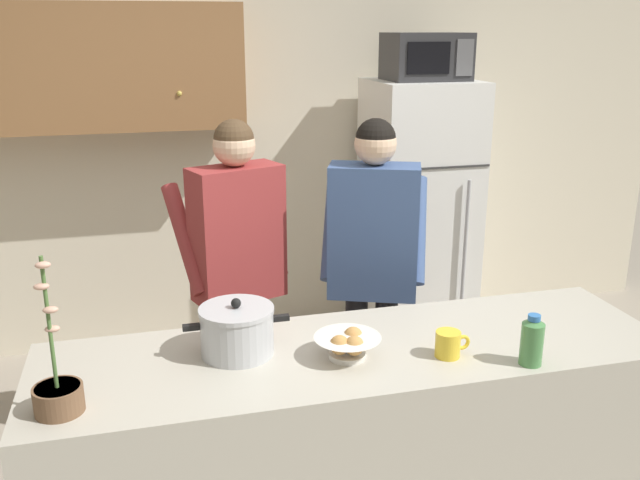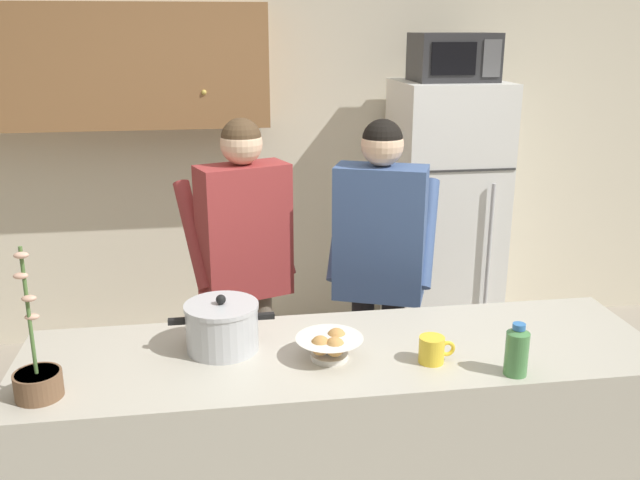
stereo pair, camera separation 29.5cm
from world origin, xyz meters
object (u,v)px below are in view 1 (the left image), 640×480
(bottle_near_edge, at_px, (532,340))
(bread_bowl, at_px, (348,345))
(person_by_sink, at_px, (373,249))
(coffee_mug, at_px, (449,344))
(person_near_pot, at_px, (237,251))
(cooking_pot, at_px, (237,330))
(microwave, at_px, (426,57))
(refrigerator, at_px, (418,216))
(potted_orchid, at_px, (58,392))

(bottle_near_edge, bearing_deg, bread_bowl, 161.29)
(person_by_sink, bearing_deg, coffee_mug, -91.65)
(bread_bowl, relative_size, bottle_near_edge, 1.30)
(person_near_pot, distance_m, cooking_pot, 0.84)
(microwave, relative_size, person_by_sink, 0.29)
(refrigerator, height_order, microwave, microwave)
(bread_bowl, distance_m, bottle_near_edge, 0.64)
(microwave, height_order, bottle_near_edge, microwave)
(person_near_pot, distance_m, person_by_sink, 0.65)
(person_near_pot, distance_m, potted_orchid, 1.29)
(bread_bowl, relative_size, potted_orchid, 0.48)
(person_near_pot, bearing_deg, microwave, 35.32)
(potted_orchid, bearing_deg, refrigerator, 45.31)
(refrigerator, height_order, bottle_near_edge, refrigerator)
(person_near_pot, xyz_separation_m, coffee_mug, (0.61, -1.04, -0.07))
(person_near_pot, height_order, bottle_near_edge, person_near_pot)
(microwave, bearing_deg, potted_orchid, -135.00)
(person_by_sink, relative_size, cooking_pot, 4.34)
(person_near_pot, xyz_separation_m, person_by_sink, (0.63, -0.13, -0.00))
(bread_bowl, xyz_separation_m, bottle_near_edge, (0.60, -0.20, 0.04))
(refrigerator, xyz_separation_m, person_by_sink, (-0.68, -1.08, 0.17))
(refrigerator, height_order, potted_orchid, refrigerator)
(refrigerator, height_order, person_near_pot, refrigerator)
(coffee_mug, distance_m, bottle_near_edge, 0.29)
(person_near_pot, height_order, cooking_pot, person_near_pot)
(bread_bowl, height_order, bottle_near_edge, bottle_near_edge)
(bottle_near_edge, relative_size, potted_orchid, 0.37)
(microwave, xyz_separation_m, person_near_pot, (-1.31, -0.93, -0.84))
(refrigerator, xyz_separation_m, bread_bowl, (-1.05, -1.91, 0.11))
(microwave, xyz_separation_m, potted_orchid, (-2.01, -2.01, -0.88))
(cooking_pot, height_order, potted_orchid, potted_orchid)
(person_by_sink, height_order, coffee_mug, person_by_sink)
(person_by_sink, relative_size, coffee_mug, 12.62)
(microwave, bearing_deg, coffee_mug, -109.66)
(coffee_mug, bearing_deg, bottle_near_edge, -26.75)
(person_near_pot, relative_size, person_by_sink, 1.00)
(person_by_sink, distance_m, bottle_near_edge, 1.07)
(coffee_mug, bearing_deg, cooking_pot, 163.64)
(microwave, bearing_deg, person_near_pot, -144.68)
(microwave, relative_size, person_near_pot, 0.29)
(potted_orchid, bearing_deg, bread_bowl, 7.14)
(bread_bowl, bearing_deg, person_near_pot, 104.81)
(refrigerator, relative_size, coffee_mug, 13.20)
(bottle_near_edge, bearing_deg, coffee_mug, 153.25)
(bottle_near_edge, bearing_deg, cooking_pot, 160.82)
(microwave, distance_m, bread_bowl, 2.34)
(person_near_pot, bearing_deg, cooking_pot, -98.12)
(microwave, bearing_deg, bread_bowl, -119.15)
(cooking_pot, distance_m, potted_orchid, 0.64)
(person_by_sink, bearing_deg, microwave, 57.29)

